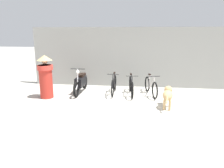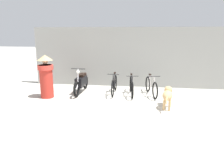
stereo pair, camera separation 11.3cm
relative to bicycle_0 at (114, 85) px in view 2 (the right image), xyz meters
The scene contains 8 objects.
ground_plane 2.34m from the bicycle_0, 71.81° to the right, with size 60.00×60.00×0.00m, color #B7B2A5.
shop_wall_back 1.88m from the bicycle_0, 63.22° to the left, with size 9.46×0.20×2.73m.
bicycle_0 is the anchor object (origin of this frame).
bicycle_1 0.72m from the bicycle_0, ahead, with size 0.46×1.75×0.87m.
bicycle_2 1.51m from the bicycle_0, ahead, with size 0.54×1.70×0.86m.
motorcycle 1.40m from the bicycle_0, behind, with size 0.58×1.99×1.10m.
stray_dog 2.49m from the bicycle_0, 36.62° to the right, with size 0.43×1.15×0.68m.
person_in_robes 2.73m from the bicycle_0, 160.92° to the right, with size 0.61×0.61×1.67m.
Camera 2 is at (0.40, -6.52, 2.50)m, focal length 35.00 mm.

